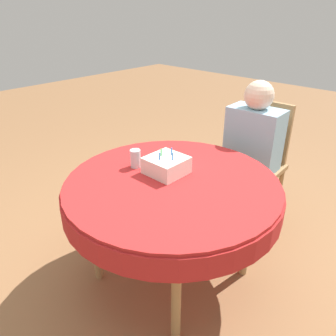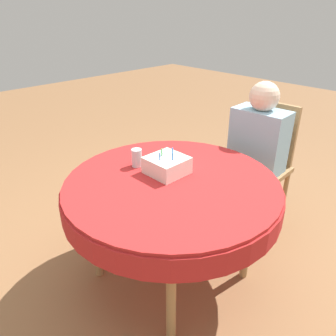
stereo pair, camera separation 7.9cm
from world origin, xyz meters
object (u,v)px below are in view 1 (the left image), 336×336
person (252,141)px  drinking_glass (136,158)px  birthday_cake (166,165)px  chair (255,158)px

person → drinking_glass: bearing=-109.8°
person → birthday_cake: 0.84m
person → drinking_glass: (-0.28, -0.90, 0.07)m
person → chair: bearing=90.0°
birthday_cake → person: bearing=83.9°
person → birthday_cake: person is taller
chair → birthday_cake: bearing=-97.7°
person → drinking_glass: person is taller
birthday_cake → chair: bearing=84.8°
chair → drinking_glass: 1.07m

